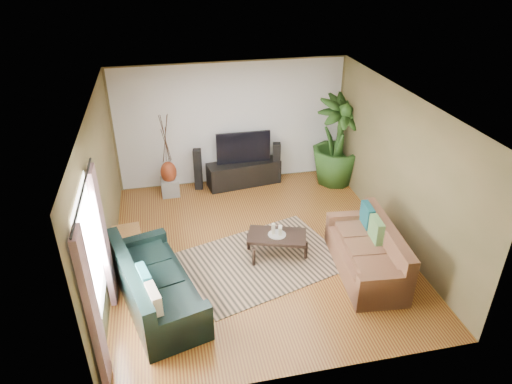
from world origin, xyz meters
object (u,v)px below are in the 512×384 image
object	(u,v)px
sofa_left	(156,281)
potted_plant	(338,141)
tv_stand	(244,173)
pedestal	(170,187)
side_table	(128,243)
sofa_right	(366,250)
speaker_left	(198,169)
coffee_table	(277,244)
vase	(169,172)
television	(243,147)
speaker_right	(276,163)

from	to	relation	value
sofa_left	potted_plant	distance (m)	5.19
sofa_left	tv_stand	bearing A→B (deg)	-44.90
sofa_left	potted_plant	world-z (taller)	potted_plant
tv_stand	pedestal	distance (m)	1.65
sofa_left	side_table	size ratio (longest dim) A/B	4.35
sofa_right	speaker_left	size ratio (longest dim) A/B	2.04
coffee_table	tv_stand	xyz separation A→B (m)	(-0.07, 2.71, 0.07)
coffee_table	speaker_left	size ratio (longest dim) A/B	1.07
sofa_left	tv_stand	distance (m)	4.05
tv_stand	vase	world-z (taller)	vase
television	side_table	world-z (taller)	television
vase	side_table	world-z (taller)	vase
tv_stand	speaker_right	bearing A→B (deg)	-10.86
television	potted_plant	size ratio (longest dim) A/B	0.60
coffee_table	side_table	xyz separation A→B (m)	(-2.53, 0.53, 0.04)
sofa_left	television	world-z (taller)	television
television	vase	xyz separation A→B (m)	(-1.64, -0.16, -0.35)
sofa_left	coffee_table	bearing A→B (deg)	-83.85
speaker_right	potted_plant	xyz separation A→B (m)	(1.30, -0.27, 0.52)
speaker_left	television	bearing A→B (deg)	10.06
sofa_right	potted_plant	bearing A→B (deg)	173.27
speaker_left	speaker_right	size ratio (longest dim) A/B	0.99
sofa_right	vase	bearing A→B (deg)	-132.45
sofa_left	speaker_right	world-z (taller)	speaker_right
coffee_table	tv_stand	bearing A→B (deg)	109.70
speaker_right	vase	world-z (taller)	speaker_right
tv_stand	potted_plant	xyz separation A→B (m)	(2.04, -0.31, 0.72)
sofa_left	sofa_right	distance (m)	3.35
pedestal	side_table	bearing A→B (deg)	-111.88
sofa_left	speaker_left	size ratio (longest dim) A/B	2.31
television	potted_plant	world-z (taller)	potted_plant
pedestal	side_table	world-z (taller)	side_table
pedestal	coffee_table	bearing A→B (deg)	-56.20
side_table	television	bearing A→B (deg)	41.68
side_table	coffee_table	bearing A→B (deg)	-11.93
sofa_left	speaker_left	distance (m)	3.67
sofa_left	speaker_right	xyz separation A→B (m)	(2.72, 3.50, 0.04)
tv_stand	vase	size ratio (longest dim) A/B	3.42
potted_plant	vase	world-z (taller)	potted_plant
tv_stand	sofa_right	bearing A→B (deg)	-76.43
sofa_left	sofa_right	xyz separation A→B (m)	(3.35, 0.07, 0.00)
sofa_right	potted_plant	distance (m)	3.28
speaker_left	vase	xyz separation A→B (m)	(-0.63, -0.16, 0.07)
tv_stand	side_table	distance (m)	3.28
vase	potted_plant	bearing A→B (deg)	-2.42
sofa_right	side_table	bearing A→B (deg)	-103.33
tv_stand	speaker_left	size ratio (longest dim) A/B	1.74
tv_stand	television	xyz separation A→B (m)	(0.00, 0.01, 0.62)
sofa_left	coffee_table	world-z (taller)	sofa_left
television	speaker_left	world-z (taller)	television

